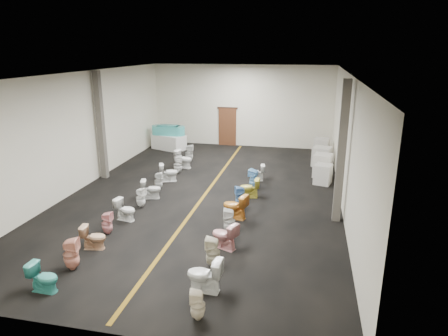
{
  "coord_description": "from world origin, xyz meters",
  "views": [
    {
      "loc": [
        3.71,
        -13.92,
        5.38
      ],
      "look_at": [
        0.5,
        1.0,
        0.75
      ],
      "focal_mm": 32.0,
      "sensor_mm": 36.0,
      "label": 1
    }
  ],
  "objects": [
    {
      "name": "wall_right",
      "position": [
        5.0,
        0.0,
        2.25
      ],
      "size": [
        0.0,
        16.0,
        16.0
      ],
      "primitive_type": "plane",
      "rotation": [
        1.57,
        0.0,
        -1.57
      ],
      "color": "beige",
      "rests_on": "ground"
    },
    {
      "name": "toilet_right_6",
      "position": [
        1.53,
        -1.1,
        0.39
      ],
      "size": [
        0.47,
        0.46,
        0.78
      ],
      "primitive_type": "imported",
      "rotation": [
        0.0,
        0.0,
        -1.17
      ],
      "color": "#5D90CA",
      "rests_on": "floor"
    },
    {
      "name": "ceiling",
      "position": [
        0.0,
        0.0,
        4.5
      ],
      "size": [
        16.0,
        16.0,
        0.0
      ],
      "primitive_type": "plane",
      "rotation": [
        3.14,
        0.0,
        0.0
      ],
      "color": "black",
      "rests_on": "ground"
    },
    {
      "name": "toilet_right_4",
      "position": [
        1.55,
        -3.14,
        0.39
      ],
      "size": [
        0.41,
        0.4,
        0.77
      ],
      "primitive_type": "imported",
      "rotation": [
        0.0,
        0.0,
        -1.4
      ],
      "color": "white",
      "rests_on": "floor"
    },
    {
      "name": "wall_left",
      "position": [
        -5.0,
        0.0,
        2.25
      ],
      "size": [
        0.0,
        16.0,
        16.0
      ],
      "primitive_type": "plane",
      "rotation": [
        1.57,
        0.0,
        1.57
      ],
      "color": "beige",
      "rests_on": "ground"
    },
    {
      "name": "bathtub",
      "position": [
        -3.75,
        6.31,
        1.07
      ],
      "size": [
        1.86,
        0.69,
        0.55
      ],
      "rotation": [
        0.0,
        0.0,
        -0.02
      ],
      "color": "#3DB1AE",
      "rests_on": "display_table"
    },
    {
      "name": "toilet_left_6",
      "position": [
        -1.85,
        -0.92,
        0.36
      ],
      "size": [
        0.79,
        0.57,
        0.73
      ],
      "primitive_type": "imported",
      "rotation": [
        0.0,
        0.0,
        1.83
      ],
      "color": "silver",
      "rests_on": "floor"
    },
    {
      "name": "door_frame",
      "position": [
        -0.8,
        7.95,
        2.12
      ],
      "size": [
        1.15,
        0.08,
        0.1
      ],
      "primitive_type": "cube",
      "color": "#331C11",
      "rests_on": "back_door"
    },
    {
      "name": "toilet_right_9",
      "position": [
        1.69,
        1.95,
        0.35
      ],
      "size": [
        0.74,
        0.51,
        0.69
      ],
      "primitive_type": "imported",
      "rotation": [
        0.0,
        0.0,
        -1.39
      ],
      "color": "white",
      "rests_on": "floor"
    },
    {
      "name": "toilet_right_8",
      "position": [
        1.73,
        0.84,
        0.41
      ],
      "size": [
        0.47,
        0.46,
        0.83
      ],
      "primitive_type": "imported",
      "rotation": [
        0.0,
        0.0,
        -1.84
      ],
      "color": "#7BBCEE",
      "rests_on": "floor"
    },
    {
      "name": "toilet_right_0",
      "position": [
        1.71,
        -7.22,
        0.34
      ],
      "size": [
        0.37,
        0.37,
        0.68
      ],
      "primitive_type": "imported",
      "rotation": [
        0.0,
        0.0,
        -1.34
      ],
      "color": "#F0E1C2",
      "rests_on": "floor"
    },
    {
      "name": "appliance_crate_c",
      "position": [
        4.4,
        4.78,
        0.45
      ],
      "size": [
        0.97,
        0.97,
        0.9
      ],
      "primitive_type": "cube",
      "rotation": [
        0.0,
        0.0,
        -0.27
      ],
      "color": "silver",
      "rests_on": "floor"
    },
    {
      "name": "toilet_left_3",
      "position": [
        -2.01,
        -3.98,
        0.35
      ],
      "size": [
        0.34,
        0.34,
        0.7
      ],
      "primitive_type": "imported",
      "rotation": [
        0.0,
        0.0,
        1.65
      ],
      "color": "pink",
      "rests_on": "floor"
    },
    {
      "name": "toilet_right_3",
      "position": [
        1.61,
        -4.12,
        0.39
      ],
      "size": [
        0.87,
        0.7,
        0.78
      ],
      "primitive_type": "imported",
      "rotation": [
        0.0,
        0.0,
        -1.98
      ],
      "color": "pink",
      "rests_on": "floor"
    },
    {
      "name": "toilet_left_0",
      "position": [
        -2.0,
        -6.99,
        0.35
      ],
      "size": [
        0.7,
        0.41,
        0.71
      ],
      "primitive_type": "imported",
      "rotation": [
        0.0,
        0.0,
        1.54
      ],
      "color": "#3FAFA3",
      "rests_on": "floor"
    },
    {
      "name": "appliance_crate_d",
      "position": [
        4.4,
        6.22,
        0.5
      ],
      "size": [
        0.8,
        0.8,
        1.0
      ],
      "primitive_type": "cube",
      "rotation": [
        0.0,
        0.0,
        -0.15
      ],
      "color": "beige",
      "rests_on": "floor"
    },
    {
      "name": "toilet_right_1",
      "position": [
        1.59,
        -6.23,
        0.42
      ],
      "size": [
        0.84,
        0.5,
        0.83
      ],
      "primitive_type": "imported",
      "rotation": [
        0.0,
        0.0,
        -1.62
      ],
      "color": "white",
      "rests_on": "floor"
    },
    {
      "name": "appliance_crate_b",
      "position": [
        4.4,
        3.08,
        0.5
      ],
      "size": [
        0.86,
        0.86,
        1.0
      ],
      "primitive_type": "cube",
      "rotation": [
        0.0,
        0.0,
        -0.2
      ],
      "color": "silver",
      "rests_on": "floor"
    },
    {
      "name": "appliance_crate_a",
      "position": [
        4.4,
        2.09,
        0.41
      ],
      "size": [
        0.79,
        0.79,
        0.82
      ],
      "primitive_type": "cube",
      "rotation": [
        0.0,
        0.0,
        -0.28
      ],
      "color": "silver",
      "rests_on": "floor"
    },
    {
      "name": "floor",
      "position": [
        0.0,
        0.0,
        0.0
      ],
      "size": [
        16.0,
        16.0,
        0.0
      ],
      "primitive_type": "plane",
      "color": "black",
      "rests_on": "ground"
    },
    {
      "name": "toilet_left_5",
      "position": [
        -1.87,
        -1.81,
        0.36
      ],
      "size": [
        0.39,
        0.39,
        0.71
      ],
      "primitive_type": "imported",
      "rotation": [
        0.0,
        0.0,
        1.34
      ],
      "color": "white",
      "rests_on": "floor"
    },
    {
      "name": "toilet_right_5",
      "position": [
        1.52,
        -2.05,
        0.42
      ],
      "size": [
        0.92,
        0.67,
        0.84
      ],
      "primitive_type": "imported",
      "rotation": [
        0.0,
        0.0,
        -1.84
      ],
      "color": "orange",
      "rests_on": "floor"
    },
    {
      "name": "wall_front",
      "position": [
        0.0,
        -8.0,
        2.25
      ],
      "size": [
        10.0,
        0.0,
        10.0
      ],
      "primitive_type": "plane",
      "rotation": [
        -1.57,
        0.0,
        0.0
      ],
      "color": "beige",
      "rests_on": "ground"
    },
    {
      "name": "toilet_left_1",
      "position": [
        -1.91,
        -6.01,
        0.42
      ],
      "size": [
        0.47,
        0.46,
        0.85
      ],
      "primitive_type": "imported",
      "rotation": [
        0.0,
        0.0,
        1.8
      ],
      "color": "#F1A389",
      "rests_on": "floor"
    },
    {
      "name": "toilet_left_2",
      "position": [
        -1.93,
        -4.9,
        0.34
      ],
      "size": [
        0.73,
        0.49,
        0.69
      ],
      "primitive_type": "imported",
      "rotation": [
        0.0,
        0.0,
        1.73
      ],
      "color": "#DBA77E",
      "rests_on": "floor"
    },
    {
      "name": "column_right",
      "position": [
        4.75,
        -1.5,
        2.25
      ],
      "size": [
        0.25,
        0.25,
        4.5
      ],
      "primitive_type": "cube",
      "color": "#59544C",
      "rests_on": "floor"
    },
    {
      "name": "toilet_left_11",
      "position": [
        -1.94,
        4.21,
        0.41
      ],
      "size": [
        0.41,
        0.41,
        0.83
      ],
      "primitive_type": "imported",
      "rotation": [
        0.0,
        0.0,
        1.66
      ],
      "color": "silver",
      "rests_on": "floor"
    },
    {
      "name": "display_table",
      "position": [
        -3.75,
        6.31,
        0.4
      ],
      "size": [
        2.02,
        1.51,
        0.8
      ],
      "primitive_type": "cube",
      "rotation": [
        0.0,
        0.0,
        -0.38
      ],
      "color": "white",
      "rests_on": "floor"
    },
    {
      "name": "back_door",
      "position": [
        -0.8,
        7.94,
        1.05
      ],
      "size": [
        1.0,
        0.1,
        2.1
      ],
      "primitive_type": "cube",
      "color": "#562D19",
      "rests_on": "floor"
    },
    {
      "name": "toilet_left_4",
      "position": [
        -1.92,
        -2.93,
        0.36
      ],
      "size": [
        0.77,
        0.53,
        0.72
      ],
      "primitive_type": "imported",
      "rotation": [
        0.0,
        0.0,
        1.38
      ],
      "color": "white",
      "rests_on": "floor"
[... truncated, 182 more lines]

